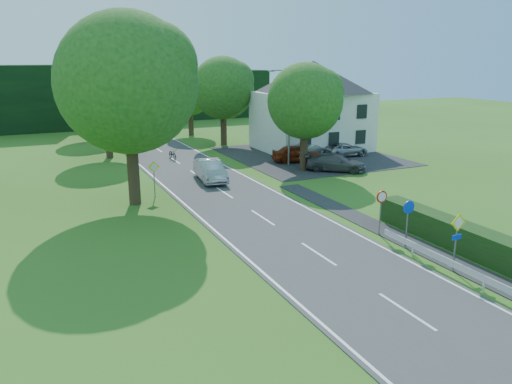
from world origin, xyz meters
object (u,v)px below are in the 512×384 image
moving_car (210,170)px  motorcycle (173,154)px  parked_car_red (297,153)px  parked_car_silver_b (345,149)px  parked_car_silver_a (309,151)px  parasol (284,142)px  parked_car_grey (336,162)px  streetlight (288,113)px

moving_car → motorcycle: 9.06m
parked_car_red → parked_car_silver_b: (5.36, 0.43, -0.13)m
parked_car_silver_a → parked_car_red: bearing=84.7°
moving_car → motorcycle: size_ratio=2.48×
parasol → motorcycle: bearing=171.0°
parked_car_silver_b → parasol: size_ratio=1.81×
parked_car_silver_a → parked_car_grey: bearing=149.2°
parked_car_red → parasol: parasol is taller
parked_car_silver_b → motorcycle: bearing=72.3°
moving_car → parked_car_grey: size_ratio=0.99×
parasol → streetlight: bearing=-115.1°
parked_car_silver_b → parasol: parasol is taller
streetlight → parked_car_grey: bearing=-53.9°
parked_car_red → parked_car_silver_a: (1.55, 0.55, -0.04)m
parked_car_silver_a → parked_car_silver_b: parked_car_silver_a is taller
parked_car_grey → parasol: size_ratio=1.98×
motorcycle → parasol: 10.56m
motorcycle → parked_car_red: (9.57, -5.64, 0.24)m
moving_car → parked_car_red: bearing=26.5°
parked_car_red → parked_car_silver_a: size_ratio=1.02×
streetlight → parked_car_silver_a: streetlight is taller
parked_car_red → parasol: bearing=3.9°
parked_car_red → parked_car_silver_b: bearing=-69.6°
parked_car_silver_a → parasol: parasol is taller
parked_car_silver_b → streetlight: bearing=103.3°
parked_car_silver_b → parasol: (-4.52, 3.56, 0.48)m
parasol → parked_car_silver_b: bearing=-38.2°
parked_car_grey → parked_car_silver_b: (4.33, 4.91, -0.09)m
parked_car_silver_a → parasol: bearing=-13.3°
motorcycle → parked_car_grey: 14.66m
parked_car_red → parked_car_grey: parked_car_red is taller
motorcycle → parked_car_silver_a: bearing=-26.2°
streetlight → parked_car_red: size_ratio=1.85×
streetlight → parasol: bearing=64.9°
parked_car_silver_a → parked_car_grey: size_ratio=0.89×
parked_car_red → streetlight: bearing=139.4°
moving_car → parked_car_silver_a: 11.52m
parked_car_red → parked_car_silver_a: bearing=-54.6°
moving_car → parked_car_silver_b: (14.63, 3.84, -0.17)m
moving_car → parked_car_grey: bearing=0.4°
streetlight → motorcycle: streetlight is taller
streetlight → parked_car_silver_a: (3.05, 1.55, -3.72)m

